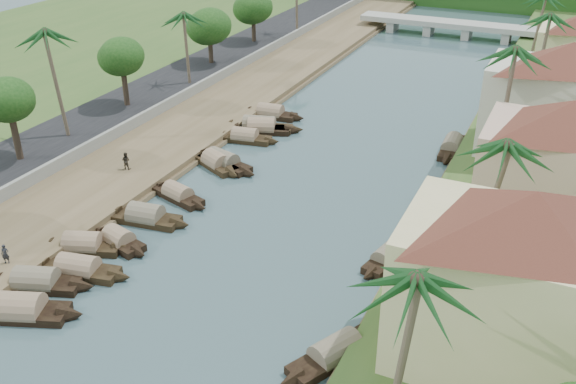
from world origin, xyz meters
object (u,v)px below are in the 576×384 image
at_px(bridge, 448,25).
at_px(sampan_1, 21,311).
at_px(building_near, 520,279).
at_px(person_near, 5,254).

relative_size(bridge, sampan_1, 3.40).
xyz_separation_m(bridge, building_near, (18.99, -74.00, 4.66)).
height_order(bridge, person_near, bridge).
distance_m(bridge, sampan_1, 81.61).
bearing_deg(sampan_1, bridge, 63.09).
height_order(building_near, sampan_1, building_near).
relative_size(sampan_1, person_near, 5.79).
bearing_deg(person_near, bridge, 52.15).
xyz_separation_m(bridge, person_near, (-13.05, -77.94, -0.21)).
relative_size(building_near, person_near, 10.45).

